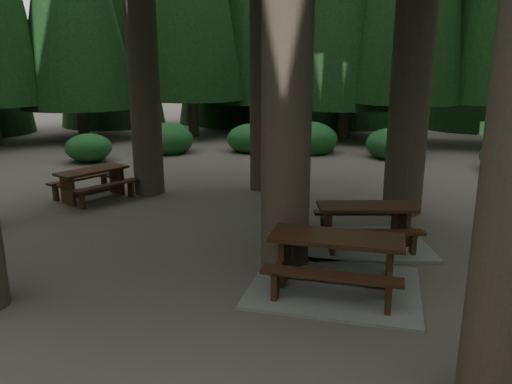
% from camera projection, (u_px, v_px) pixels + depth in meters
% --- Properties ---
extents(ground, '(80.00, 80.00, 0.00)m').
position_uv_depth(ground, '(239.00, 260.00, 9.02)').
color(ground, '#564D46').
rests_on(ground, ground).
extents(picnic_table_a, '(2.84, 2.44, 0.88)m').
position_uv_depth(picnic_table_a, '(335.00, 270.00, 7.80)').
color(picnic_table_a, gray).
rests_on(picnic_table_a, ground).
extents(picnic_table_b, '(1.94, 2.17, 0.78)m').
position_uv_depth(picnic_table_b, '(93.00, 179.00, 12.91)').
color(picnic_table_b, black).
rests_on(picnic_table_b, ground).
extents(picnic_table_c, '(2.94, 2.71, 0.80)m').
position_uv_depth(picnic_table_c, '(365.00, 231.00, 9.71)').
color(picnic_table_c, gray).
rests_on(picnic_table_c, ground).
extents(shrub_ring, '(23.86, 24.64, 1.49)m').
position_uv_depth(shrub_ring, '(289.00, 231.00, 9.34)').
color(shrub_ring, '#1C5227').
rests_on(shrub_ring, ground).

